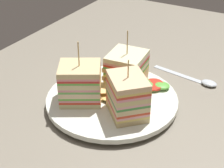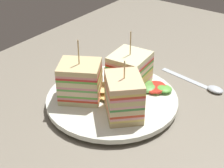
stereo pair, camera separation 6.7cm
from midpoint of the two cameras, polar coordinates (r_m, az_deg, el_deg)
name	(u,v)px [view 1 (the left image)]	position (r cm, az deg, el deg)	size (l,w,h in cm)	color
ground_plane	(112,108)	(69.72, -2.74, -4.06)	(128.77, 75.63, 1.80)	gray
plate	(112,100)	(68.60, -2.78, -2.72)	(26.19, 26.19, 1.77)	white
sandwich_wedge_0	(127,96)	(61.47, -0.52, -2.07)	(9.81, 9.79, 11.11)	#D2B77C
sandwich_wedge_1	(127,69)	(70.80, -0.13, 2.43)	(8.42, 7.81, 11.90)	beige
sandwich_wedge_2	(81,83)	(65.96, -8.15, 0.05)	(9.61, 10.04, 12.43)	beige
chip_pile	(101,93)	(68.00, -4.59, -1.66)	(6.31, 6.82, 1.61)	#F3D578
salad_garnish	(152,85)	(70.93, 4.06, -0.27)	(5.65, 7.36, 1.32)	#52933D
spoon	(199,80)	(77.93, 12.00, 0.52)	(4.25, 15.78, 1.00)	silver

